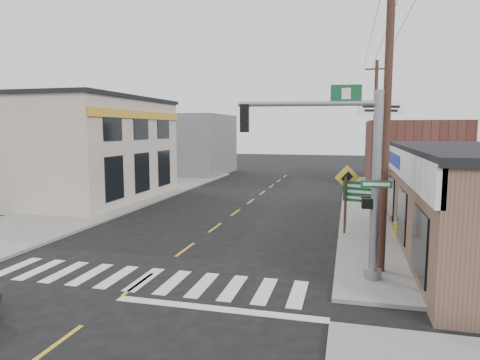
% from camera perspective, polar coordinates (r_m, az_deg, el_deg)
% --- Properties ---
extents(ground, '(140.00, 140.00, 0.00)m').
position_cam_1_polar(ground, '(14.32, -13.37, -13.32)').
color(ground, black).
rests_on(ground, ground).
extents(sidewalk_right, '(6.00, 38.00, 0.13)m').
position_cam_1_polar(sidewalk_right, '(25.47, 20.06, -4.50)').
color(sidewalk_right, gray).
rests_on(sidewalk_right, ground).
extents(sidewalk_left, '(6.00, 38.00, 0.13)m').
position_cam_1_polar(sidewalk_left, '(29.61, -17.18, -2.84)').
color(sidewalk_left, gray).
rests_on(sidewalk_left, ground).
extents(center_line, '(0.12, 56.00, 0.01)m').
position_cam_1_polar(center_line, '(21.42, -3.36, -6.35)').
color(center_line, gold).
rests_on(center_line, ground).
extents(crosswalk, '(11.00, 2.20, 0.01)m').
position_cam_1_polar(crosswalk, '(14.65, -12.62, -12.81)').
color(crosswalk, silver).
rests_on(crosswalk, ground).
extents(left_building, '(12.00, 12.00, 6.80)m').
position_cam_1_polar(left_building, '(32.33, -22.54, 3.68)').
color(left_building, beige).
rests_on(left_building, ground).
extents(bldg_distant_right, '(8.00, 10.00, 5.60)m').
position_cam_1_polar(bldg_distant_right, '(42.30, 21.99, 3.52)').
color(bldg_distant_right, brown).
rests_on(bldg_distant_right, ground).
extents(bldg_distant_left, '(9.00, 10.00, 6.40)m').
position_cam_1_polar(bldg_distant_left, '(47.20, -7.31, 4.74)').
color(bldg_distant_left, slate).
rests_on(bldg_distant_left, ground).
extents(traffic_signal_pole, '(4.82, 0.38, 6.11)m').
position_cam_1_polar(traffic_signal_pole, '(13.91, 14.78, 2.00)').
color(traffic_signal_pole, gray).
rests_on(traffic_signal_pole, sidewalk_right).
extents(guide_sign, '(1.48, 0.13, 2.60)m').
position_cam_1_polar(guide_sign, '(20.00, 15.59, -2.23)').
color(guide_sign, '#472C21').
rests_on(guide_sign, sidewalk_right).
extents(fire_hydrant, '(0.21, 0.21, 0.67)m').
position_cam_1_polar(fire_hydrant, '(20.39, 20.11, -6.03)').
color(fire_hydrant, gold).
rests_on(fire_hydrant, sidewalk_right).
extents(ped_crossing_sign, '(1.19, 0.08, 3.06)m').
position_cam_1_polar(ped_crossing_sign, '(20.89, 14.04, -0.76)').
color(ped_crossing_sign, gray).
rests_on(ped_crossing_sign, sidewalk_right).
extents(lamp_post, '(0.63, 0.49, 4.81)m').
position_cam_1_polar(lamp_post, '(23.30, 18.77, 1.65)').
color(lamp_post, black).
rests_on(lamp_post, sidewalk_right).
extents(dance_center_sign, '(3.21, 0.20, 6.82)m').
position_cam_1_polar(dance_center_sign, '(30.09, 18.23, 7.22)').
color(dance_center_sign, gray).
rests_on(dance_center_sign, sidewalk_right).
extents(bare_tree, '(2.38, 2.38, 4.76)m').
position_cam_1_polar(bare_tree, '(17.15, 27.34, 2.67)').
color(bare_tree, black).
rests_on(bare_tree, sidewalk_right).
extents(shrub_front, '(1.15, 1.15, 0.86)m').
position_cam_1_polar(shrub_front, '(14.52, 28.98, -11.38)').
color(shrub_front, '#1A3814').
rests_on(shrub_front, sidewalk_right).
extents(shrub_back, '(1.08, 1.08, 0.81)m').
position_cam_1_polar(shrub_back, '(19.65, 25.09, -6.61)').
color(shrub_back, black).
rests_on(shrub_back, sidewalk_right).
extents(utility_pole_near, '(1.74, 0.26, 10.02)m').
position_cam_1_polar(utility_pole_near, '(14.77, 18.96, 7.94)').
color(utility_pole_near, '#463121').
rests_on(utility_pole_near, sidewalk_right).
extents(utility_pole_far, '(1.71, 0.26, 9.81)m').
position_cam_1_polar(utility_pole_far, '(33.96, 17.52, 6.99)').
color(utility_pole_far, '#3E211A').
rests_on(utility_pole_far, sidewalk_right).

